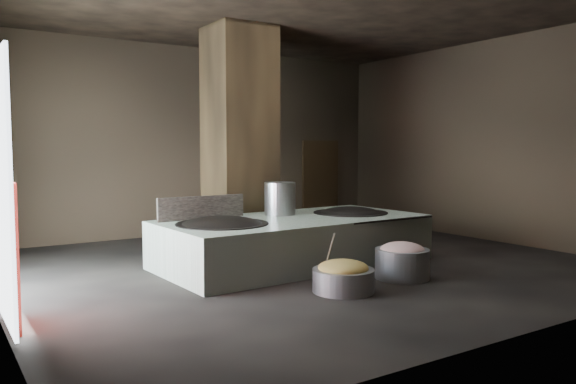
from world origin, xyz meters
TOP-DOWN VIEW (x-y plane):
  - floor at (0.00, 0.00)m, footprint 10.00×9.00m
  - ceiling at (0.00, 0.00)m, footprint 10.00×9.00m
  - back_wall at (0.00, 4.55)m, footprint 10.00×0.10m
  - front_wall at (0.00, -4.55)m, footprint 10.00×0.10m
  - right_wall at (5.05, 0.00)m, footprint 0.10×9.00m
  - pillar at (-0.30, 1.90)m, footprint 1.20×1.20m
  - hearth_platform at (-0.15, 0.13)m, footprint 4.88×2.51m
  - platform_cap at (-0.15, 0.13)m, footprint 4.67×2.24m
  - wok_left at (-1.60, 0.08)m, footprint 1.51×1.51m
  - wok_left_rim at (-1.60, 0.08)m, footprint 1.54×1.54m
  - wok_right at (1.20, 0.18)m, footprint 1.40×1.40m
  - wok_right_rim at (1.20, 0.18)m, footprint 1.43×1.43m
  - stock_pot at (-0.10, 0.68)m, footprint 0.58×0.58m
  - splash_guard at (-1.60, 0.88)m, footprint 1.66×0.14m
  - cook at (0.68, 2.27)m, footprint 0.77×0.60m
  - veg_basin at (-0.65, -1.92)m, footprint 1.11×1.11m
  - veg_fill at (-0.65, -1.92)m, footprint 0.74×0.74m
  - ladle at (-0.80, -1.77)m, footprint 0.08×0.36m
  - meat_basin at (0.67, -1.77)m, footprint 0.93×0.93m
  - meat_fill at (0.67, -1.77)m, footprint 0.72×0.72m
  - doorway_near at (1.20, 4.45)m, footprint 1.18×0.08m
  - doorway_near_glow at (1.29, 4.61)m, footprint 0.86×0.04m
  - doorway_far at (3.60, 4.45)m, footprint 1.18×0.08m
  - doorway_far_glow at (3.33, 4.68)m, footprint 0.75×0.04m
  - pavilion_sliver at (-4.88, -1.10)m, footprint 0.05×0.90m

SIDE VIEW (x-z plane):
  - floor at x=0.00m, z-range -0.10..0.00m
  - veg_basin at x=-0.65m, z-range 0.00..0.33m
  - meat_basin at x=0.67m, z-range 0.00..0.47m
  - veg_fill at x=-0.65m, z-range 0.24..0.46m
  - hearth_platform at x=-0.15m, z-range 0.00..0.83m
  - meat_fill at x=0.67m, z-range 0.31..0.59m
  - ladle at x=-0.80m, z-range 0.23..0.87m
  - wok_left at x=-1.60m, z-range 0.54..0.96m
  - wok_right at x=1.20m, z-range 0.55..0.95m
  - platform_cap at x=-0.15m, z-range 0.80..0.83m
  - wok_left_rim at x=-1.60m, z-range 0.79..0.85m
  - wok_right_rim at x=1.20m, z-range 0.79..0.85m
  - pavilion_sliver at x=-4.88m, z-range 0.00..1.70m
  - cook at x=0.68m, z-range 0.00..1.85m
  - splash_guard at x=-1.60m, z-range 0.82..1.24m
  - doorway_near_glow at x=1.29m, z-range 0.04..2.06m
  - doorway_far_glow at x=3.33m, z-range 0.17..1.93m
  - doorway_near at x=1.20m, z-range -0.09..2.29m
  - doorway_far at x=3.60m, z-range -0.09..2.29m
  - stock_pot at x=-0.10m, z-range 0.82..1.44m
  - back_wall at x=0.00m, z-range 0.00..4.50m
  - front_wall at x=0.00m, z-range 0.00..4.50m
  - right_wall at x=5.05m, z-range 0.00..4.50m
  - pillar at x=-0.30m, z-range 0.00..4.50m
  - ceiling at x=0.00m, z-range 4.50..4.60m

